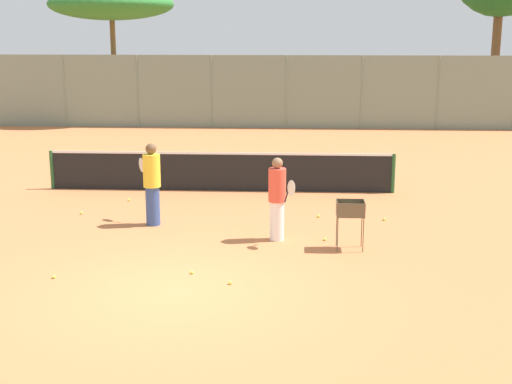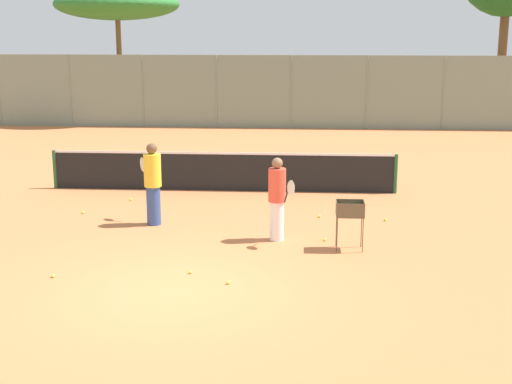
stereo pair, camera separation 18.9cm
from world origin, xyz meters
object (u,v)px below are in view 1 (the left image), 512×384
object	(u,v)px
player_white_outfit	(152,183)
ball_cart	(351,213)
player_red_cap	(277,198)
tennis_net	(220,171)

from	to	relation	value
player_white_outfit	ball_cart	bearing A→B (deg)	-145.50
player_white_outfit	player_red_cap	bearing A→B (deg)	-145.16
player_red_cap	ball_cart	world-z (taller)	player_red_cap
player_red_cap	ball_cart	bearing A→B (deg)	36.50
tennis_net	ball_cart	size ratio (longest dim) A/B	9.41
player_red_cap	ball_cart	xyz separation A→B (m)	(1.49, -0.56, -0.14)
tennis_net	player_white_outfit	size ratio (longest dim) A/B	5.05
ball_cart	player_white_outfit	bearing A→B (deg)	159.93
tennis_net	player_white_outfit	bearing A→B (deg)	-108.97
tennis_net	player_red_cap	bearing A→B (deg)	-69.69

